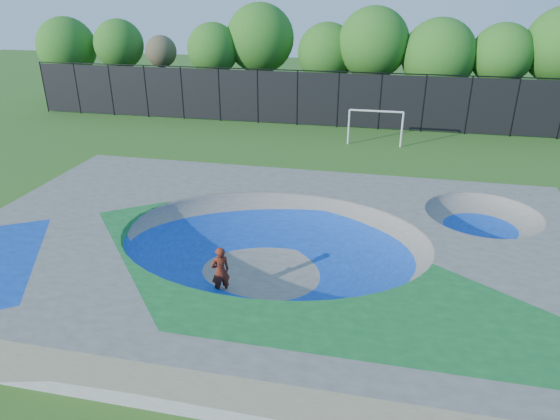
{
  "coord_description": "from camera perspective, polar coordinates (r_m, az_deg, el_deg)",
  "views": [
    {
      "loc": [
        3.51,
        -15.22,
        9.42
      ],
      "look_at": [
        -0.42,
        3.0,
        1.1
      ],
      "focal_mm": 32.0,
      "sensor_mm": 36.0,
      "label": 1
    }
  ],
  "objects": [
    {
      "name": "skater",
      "position": [
        16.65,
        -6.83,
        -6.98
      ],
      "size": [
        0.77,
        0.74,
        1.77
      ],
      "primitive_type": "imported",
      "rotation": [
        0.0,
        0.0,
        3.83
      ],
      "color": "red",
      "rests_on": "ground"
    },
    {
      "name": "soccer_goal",
      "position": [
        33.02,
        10.87,
        9.95
      ],
      "size": [
        3.51,
        0.12,
        2.32
      ],
      "color": "silver",
      "rests_on": "ground"
    },
    {
      "name": "skateboard",
      "position": [
        17.1,
        -6.68,
        -9.45
      ],
      "size": [
        0.77,
        0.62,
        0.05
      ],
      "primitive_type": "cube",
      "rotation": [
        0.0,
        0.0,
        0.59
      ],
      "color": "black",
      "rests_on": "ground"
    },
    {
      "name": "skate_deck",
      "position": [
        17.86,
        -0.72,
        -4.98
      ],
      "size": [
        22.0,
        14.0,
        1.5
      ],
      "primitive_type": "cube",
      "color": "gray",
      "rests_on": "ground"
    },
    {
      "name": "treeline",
      "position": [
        40.97,
        12.21,
        17.5
      ],
      "size": [
        53.18,
        7.27,
        8.42
      ],
      "color": "#4C3926",
      "rests_on": "ground"
    },
    {
      "name": "ground",
      "position": [
        18.24,
        -0.71,
        -7.04
      ],
      "size": [
        120.0,
        120.0,
        0.0
      ],
      "primitive_type": "plane",
      "color": "#2C5B19",
      "rests_on": "ground"
    },
    {
      "name": "fence",
      "position": [
        37.12,
        6.66,
        12.52
      ],
      "size": [
        48.09,
        0.09,
        4.04
      ],
      "color": "black",
      "rests_on": "ground"
    }
  ]
}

